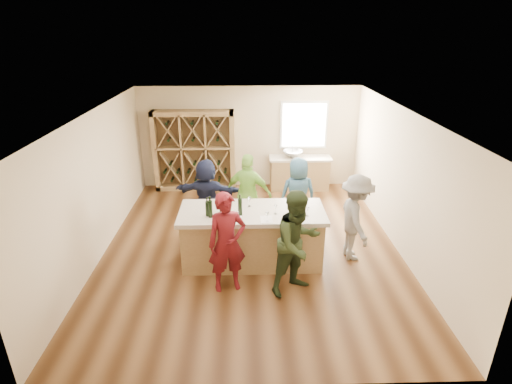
{
  "coord_description": "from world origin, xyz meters",
  "views": [
    {
      "loc": [
        -0.1,
        -7.25,
        4.28
      ],
      "look_at": [
        0.1,
        0.2,
        1.15
      ],
      "focal_mm": 28.0,
      "sensor_mm": 36.0,
      "label": 1
    }
  ],
  "objects_px": {
    "wine_bottle_e": "(240,207)",
    "wine_bottle_b": "(210,209)",
    "person_near_left": "(227,243)",
    "person_server": "(355,218)",
    "wine_bottle_c": "(221,207)",
    "person_near_right": "(298,243)",
    "wine_bottle_a": "(207,209)",
    "wine_rack": "(194,151)",
    "person_far_left": "(207,194)",
    "sink": "(293,154)",
    "person_far_right": "(298,194)",
    "person_far_mid": "(248,194)"
  },
  "relations": [
    {
      "from": "wine_rack",
      "to": "person_far_right",
      "type": "relative_size",
      "value": 1.33
    },
    {
      "from": "wine_rack",
      "to": "wine_bottle_c",
      "type": "xyz_separation_m",
      "value": [
        0.94,
        -3.9,
        0.12
      ]
    },
    {
      "from": "person_far_mid",
      "to": "wine_bottle_a",
      "type": "bearing_deg",
      "value": 81.84
    },
    {
      "from": "person_far_mid",
      "to": "person_far_right",
      "type": "relative_size",
      "value": 1.07
    },
    {
      "from": "person_near_left",
      "to": "person_near_right",
      "type": "bearing_deg",
      "value": -18.24
    },
    {
      "from": "wine_rack",
      "to": "person_near_right",
      "type": "relative_size",
      "value": 1.18
    },
    {
      "from": "person_server",
      "to": "wine_bottle_c",
      "type": "bearing_deg",
      "value": 90.74
    },
    {
      "from": "person_near_left",
      "to": "person_far_right",
      "type": "relative_size",
      "value": 1.08
    },
    {
      "from": "sink",
      "to": "wine_bottle_b",
      "type": "xyz_separation_m",
      "value": [
        -1.95,
        -3.98,
        0.23
      ]
    },
    {
      "from": "wine_bottle_e",
      "to": "wine_bottle_b",
      "type": "bearing_deg",
      "value": -172.04
    },
    {
      "from": "wine_rack",
      "to": "person_far_left",
      "type": "height_order",
      "value": "wine_rack"
    },
    {
      "from": "wine_rack",
      "to": "sink",
      "type": "bearing_deg",
      "value": -1.49
    },
    {
      "from": "person_near_right",
      "to": "person_server",
      "type": "relative_size",
      "value": 1.08
    },
    {
      "from": "wine_bottle_a",
      "to": "wine_bottle_e",
      "type": "xyz_separation_m",
      "value": [
        0.59,
        0.02,
        0.02
      ]
    },
    {
      "from": "wine_bottle_a",
      "to": "wine_bottle_b",
      "type": "xyz_separation_m",
      "value": [
        0.06,
        -0.06,
        0.02
      ]
    },
    {
      "from": "wine_bottle_a",
      "to": "person_near_right",
      "type": "height_order",
      "value": "person_near_right"
    },
    {
      "from": "wine_bottle_e",
      "to": "person_far_right",
      "type": "relative_size",
      "value": 0.19
    },
    {
      "from": "wine_bottle_c",
      "to": "person_near_left",
      "type": "distance_m",
      "value": 0.84
    },
    {
      "from": "wine_rack",
      "to": "sink",
      "type": "distance_m",
      "value": 2.7
    },
    {
      "from": "wine_bottle_c",
      "to": "person_far_right",
      "type": "xyz_separation_m",
      "value": [
        1.6,
        1.44,
        -0.39
      ]
    },
    {
      "from": "wine_rack",
      "to": "person_near_left",
      "type": "relative_size",
      "value": 1.23
    },
    {
      "from": "person_far_mid",
      "to": "person_server",
      "type": "bearing_deg",
      "value": 169.5
    },
    {
      "from": "wine_bottle_e",
      "to": "person_server",
      "type": "distance_m",
      "value": 2.25
    },
    {
      "from": "wine_rack",
      "to": "sink",
      "type": "height_order",
      "value": "wine_rack"
    },
    {
      "from": "person_server",
      "to": "person_near_left",
      "type": "bearing_deg",
      "value": 108.08
    },
    {
      "from": "person_near_left",
      "to": "person_server",
      "type": "height_order",
      "value": "person_near_left"
    },
    {
      "from": "wine_rack",
      "to": "wine_bottle_b",
      "type": "xyz_separation_m",
      "value": [
        0.75,
        -4.05,
        0.14
      ]
    },
    {
      "from": "person_near_right",
      "to": "person_far_right",
      "type": "bearing_deg",
      "value": 50.28
    },
    {
      "from": "wine_bottle_a",
      "to": "person_far_left",
      "type": "relative_size",
      "value": 0.17
    },
    {
      "from": "person_near_left",
      "to": "person_server",
      "type": "xyz_separation_m",
      "value": [
        2.42,
        0.94,
        -0.03
      ]
    },
    {
      "from": "person_far_right",
      "to": "person_far_left",
      "type": "bearing_deg",
      "value": -12.18
    },
    {
      "from": "wine_bottle_c",
      "to": "wine_bottle_a",
      "type": "bearing_deg",
      "value": -159.0
    },
    {
      "from": "wine_bottle_c",
      "to": "person_server",
      "type": "xyz_separation_m",
      "value": [
        2.55,
        0.17,
        -0.35
      ]
    },
    {
      "from": "wine_bottle_a",
      "to": "person_near_left",
      "type": "bearing_deg",
      "value": -61.0
    },
    {
      "from": "wine_rack",
      "to": "wine_bottle_a",
      "type": "bearing_deg",
      "value": -80.11
    },
    {
      "from": "wine_bottle_b",
      "to": "person_server",
      "type": "height_order",
      "value": "person_server"
    },
    {
      "from": "wine_bottle_a",
      "to": "person_near_left",
      "type": "relative_size",
      "value": 0.15
    },
    {
      "from": "wine_bottle_a",
      "to": "wine_bottle_b",
      "type": "bearing_deg",
      "value": -45.34
    },
    {
      "from": "wine_bottle_c",
      "to": "person_near_left",
      "type": "bearing_deg",
      "value": -80.72
    },
    {
      "from": "wine_rack",
      "to": "person_server",
      "type": "bearing_deg",
      "value": -46.82
    },
    {
      "from": "wine_bottle_b",
      "to": "wine_bottle_c",
      "type": "bearing_deg",
      "value": 39.02
    },
    {
      "from": "wine_bottle_b",
      "to": "person_near_left",
      "type": "xyz_separation_m",
      "value": [
        0.32,
        -0.61,
        -0.34
      ]
    },
    {
      "from": "wine_bottle_e",
      "to": "wine_bottle_c",
      "type": "bearing_deg",
      "value": 167.04
    },
    {
      "from": "wine_rack",
      "to": "person_near_right",
      "type": "height_order",
      "value": "wine_rack"
    },
    {
      "from": "wine_bottle_c",
      "to": "person_near_right",
      "type": "xyz_separation_m",
      "value": [
        1.3,
        -0.86,
        -0.29
      ]
    },
    {
      "from": "wine_bottle_e",
      "to": "person_near_left",
      "type": "relative_size",
      "value": 0.18
    },
    {
      "from": "person_near_right",
      "to": "person_server",
      "type": "xyz_separation_m",
      "value": [
        1.24,
        1.03,
        -0.07
      ]
    },
    {
      "from": "wine_bottle_e",
      "to": "person_near_right",
      "type": "bearing_deg",
      "value": -39.11
    },
    {
      "from": "sink",
      "to": "person_far_right",
      "type": "distance_m",
      "value": 2.4
    },
    {
      "from": "wine_bottle_a",
      "to": "wine_bottle_c",
      "type": "height_order",
      "value": "wine_bottle_a"
    }
  ]
}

